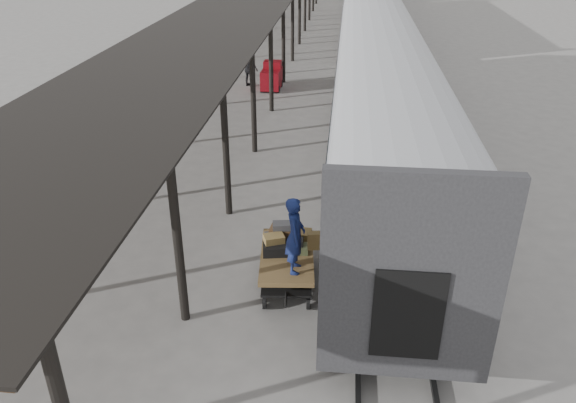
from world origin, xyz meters
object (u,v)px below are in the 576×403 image
(baggage_cart, at_px, (287,261))
(porter, at_px, (295,235))
(pedestrian, at_px, (249,69))
(luggage_tug, at_px, (272,77))

(baggage_cart, height_order, porter, porter)
(baggage_cart, xyz_separation_m, pedestrian, (-3.82, 17.49, 0.23))
(baggage_cart, distance_m, pedestrian, 17.91)
(porter, bearing_deg, baggage_cart, 19.08)
(pedestrian, bearing_deg, porter, 125.99)
(baggage_cart, relative_size, luggage_tug, 1.58)
(baggage_cart, distance_m, porter, 1.32)
(baggage_cart, height_order, pedestrian, pedestrian)
(baggage_cart, bearing_deg, luggage_tug, 93.58)
(porter, relative_size, pedestrian, 1.04)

